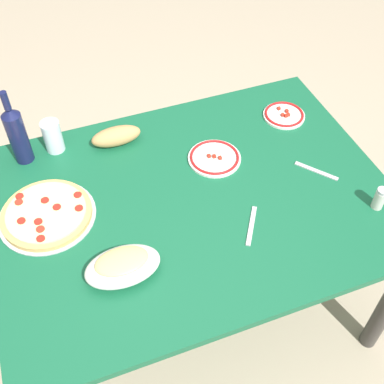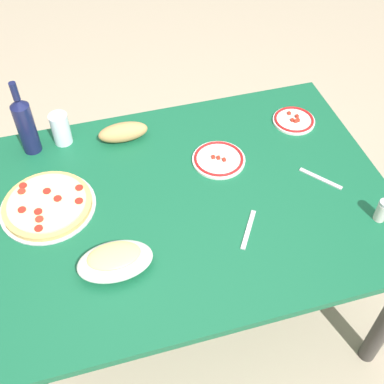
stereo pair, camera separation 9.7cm
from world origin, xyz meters
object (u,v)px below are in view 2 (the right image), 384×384
at_px(wine_bottle, 25,124).
at_px(spice_shaker, 382,210).
at_px(dining_table, 192,215).
at_px(pepperoni_pizza, 47,205).
at_px(water_glass, 61,129).
at_px(bread_loaf, 123,132).
at_px(baked_pasta_dish, 115,260).
at_px(side_plate_near, 294,120).
at_px(side_plate_far, 219,159).

bearing_deg(wine_bottle, spice_shaker, -31.22).
xyz_separation_m(dining_table, wine_bottle, (-0.53, 0.41, 0.23)).
xyz_separation_m(pepperoni_pizza, water_glass, (0.09, 0.33, 0.05)).
xyz_separation_m(bread_loaf, spice_shaker, (0.77, -0.64, 0.01)).
bearing_deg(baked_pasta_dish, side_plate_near, 31.30).
distance_m(pepperoni_pizza, side_plate_far, 0.65).
distance_m(water_glass, side_plate_near, 0.94).
bearing_deg(side_plate_near, baked_pasta_dish, -148.70).
xyz_separation_m(side_plate_near, bread_loaf, (-0.70, 0.09, 0.03)).
distance_m(baked_pasta_dish, bread_loaf, 0.61).
xyz_separation_m(side_plate_near, side_plate_far, (-0.37, -0.13, -0.00)).
relative_size(dining_table, baked_pasta_dish, 5.92).
height_order(wine_bottle, side_plate_far, wine_bottle).
relative_size(baked_pasta_dish, water_glass, 1.83).
distance_m(side_plate_near, side_plate_far, 0.39).
distance_m(pepperoni_pizza, baked_pasta_dish, 0.37).
height_order(bread_loaf, spice_shaker, spice_shaker).
xyz_separation_m(side_plate_far, bread_loaf, (-0.33, 0.22, 0.03)).
height_order(baked_pasta_dish, water_glass, water_glass).
relative_size(pepperoni_pizza, spice_shaker, 3.85).
bearing_deg(spice_shaker, side_plate_far, 136.54).
distance_m(side_plate_near, spice_shaker, 0.56).
relative_size(baked_pasta_dish, side_plate_near, 1.38).
relative_size(wine_bottle, side_plate_far, 1.54).
bearing_deg(baked_pasta_dish, dining_table, 35.01).
relative_size(baked_pasta_dish, side_plate_far, 1.18).
bearing_deg(wine_bottle, bread_loaf, -6.41).
bearing_deg(bread_loaf, pepperoni_pizza, -139.18).
relative_size(baked_pasta_dish, spice_shaker, 2.76).
distance_m(wine_bottle, side_plate_near, 1.06).
distance_m(baked_pasta_dish, water_glass, 0.65).
bearing_deg(wine_bottle, side_plate_near, -6.82).
relative_size(dining_table, pepperoni_pizza, 4.25).
bearing_deg(side_plate_near, spice_shaker, -82.43).
distance_m(dining_table, spice_shaker, 0.67).
relative_size(wine_bottle, side_plate_near, 1.80).
distance_m(baked_pasta_dish, wine_bottle, 0.67).
bearing_deg(pepperoni_pizza, side_plate_near, 10.71).
height_order(side_plate_near, side_plate_far, same).
xyz_separation_m(pepperoni_pizza, side_plate_near, (1.02, 0.19, -0.01)).
bearing_deg(side_plate_near, dining_table, -151.07).
distance_m(pepperoni_pizza, spice_shaker, 1.15).
distance_m(dining_table, water_glass, 0.61).
relative_size(pepperoni_pizza, wine_bottle, 1.07).
xyz_separation_m(dining_table, baked_pasta_dish, (-0.31, -0.22, 0.14)).
bearing_deg(water_glass, dining_table, -46.13).
distance_m(wine_bottle, water_glass, 0.14).
relative_size(side_plate_near, spice_shaker, 1.99).
bearing_deg(bread_loaf, baked_pasta_dish, -102.91).
distance_m(pepperoni_pizza, wine_bottle, 0.34).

